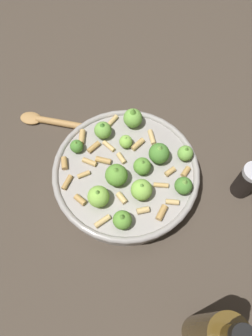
{
  "coord_description": "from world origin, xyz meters",
  "views": [
    {
      "loc": [
        0.28,
        -0.0,
        0.62
      ],
      "look_at": [
        0.0,
        0.0,
        0.06
      ],
      "focal_mm": 33.24,
      "sensor_mm": 36.0,
      "label": 1
    }
  ],
  "objects_px": {
    "olive_oil_bottle": "(212,334)",
    "wooden_spoon": "(63,123)",
    "pepper_shaker": "(247,181)",
    "cooking_pan": "(127,173)"
  },
  "relations": [
    {
      "from": "cooking_pan",
      "to": "wooden_spoon",
      "type": "relative_size",
      "value": 1.24
    },
    {
      "from": "wooden_spoon",
      "to": "pepper_shaker",
      "type": "bearing_deg",
      "value": 66.82
    },
    {
      "from": "pepper_shaker",
      "to": "olive_oil_bottle",
      "type": "relative_size",
      "value": 0.38
    },
    {
      "from": "pepper_shaker",
      "to": "olive_oil_bottle",
      "type": "distance_m",
      "value": 0.3
    },
    {
      "from": "pepper_shaker",
      "to": "wooden_spoon",
      "type": "xyz_separation_m",
      "value": [
        -0.17,
        -0.39,
        -0.04
      ]
    },
    {
      "from": "olive_oil_bottle",
      "to": "wooden_spoon",
      "type": "bearing_deg",
      "value": -148.0
    },
    {
      "from": "cooking_pan",
      "to": "wooden_spoon",
      "type": "xyz_separation_m",
      "value": [
        -0.15,
        -0.15,
        -0.03
      ]
    },
    {
      "from": "olive_oil_bottle",
      "to": "wooden_spoon",
      "type": "height_order",
      "value": "olive_oil_bottle"
    },
    {
      "from": "olive_oil_bottle",
      "to": "pepper_shaker",
      "type": "bearing_deg",
      "value": 156.45
    },
    {
      "from": "olive_oil_bottle",
      "to": "wooden_spoon",
      "type": "relative_size",
      "value": 1.0
    }
  ]
}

